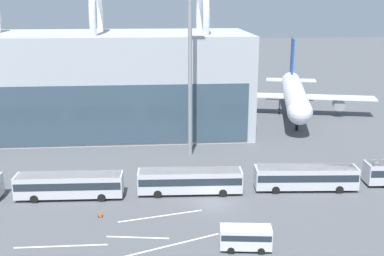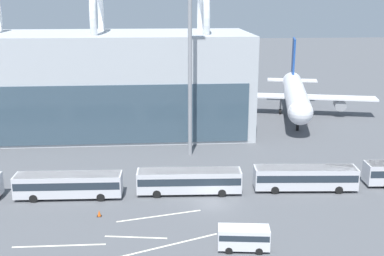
% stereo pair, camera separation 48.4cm
% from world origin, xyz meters
% --- Properties ---
extents(ground_plane, '(440.00, 440.00, 0.00)m').
position_xyz_m(ground_plane, '(0.00, 0.00, 0.00)').
color(ground_plane, '#515459').
extents(airliner_at_gate_near, '(43.10, 41.57, 14.02)m').
position_xyz_m(airliner_at_gate_near, '(-31.72, 41.03, 4.58)').
color(airliner_at_gate_near, white).
rests_on(airliner_at_gate_near, ground_plane).
extents(airliner_at_gate_far, '(32.48, 36.02, 14.51)m').
position_xyz_m(airliner_at_gate_far, '(21.79, 42.29, 4.59)').
color(airliner_at_gate_far, white).
rests_on(airliner_at_gate_far, ground_plane).
extents(shuttle_bus_1, '(13.00, 3.11, 3.04)m').
position_xyz_m(shuttle_bus_1, '(-17.38, 3.35, 1.80)').
color(shuttle_bus_1, silver).
rests_on(shuttle_bus_1, ground_plane).
extents(shuttle_bus_2, '(13.02, 3.22, 3.04)m').
position_xyz_m(shuttle_bus_2, '(-2.62, 3.57, 1.80)').
color(shuttle_bus_2, silver).
rests_on(shuttle_bus_2, ground_plane).
extents(shuttle_bus_3, '(13.07, 3.54, 3.04)m').
position_xyz_m(shuttle_bus_3, '(12.14, 3.54, 1.80)').
color(shuttle_bus_3, silver).
rests_on(shuttle_bus_3, ground_plane).
extents(service_van_foreground, '(5.17, 2.51, 2.35)m').
position_xyz_m(service_van_foreground, '(1.71, -10.58, 1.38)').
color(service_van_foreground, silver).
rests_on(service_van_foreground, ground_plane).
extents(floodlight_mast, '(2.62, 2.62, 29.62)m').
position_xyz_m(floodlight_mast, '(-1.42, 18.61, 18.83)').
color(floodlight_mast, gray).
rests_on(floodlight_mast, ground_plane).
extents(lane_stripe_0, '(6.47, 1.19, 0.01)m').
position_xyz_m(lane_stripe_0, '(-8.87, -7.33, 0.00)').
color(lane_stripe_0, silver).
rests_on(lane_stripe_0, ground_plane).
extents(lane_stripe_1, '(10.81, 4.48, 0.01)m').
position_xyz_m(lane_stripe_1, '(-5.83, -9.33, 0.00)').
color(lane_stripe_1, silver).
rests_on(lane_stripe_1, ground_plane).
extents(lane_stripe_4, '(9.20, 0.34, 0.01)m').
position_xyz_m(lane_stripe_4, '(-16.43, -8.49, 0.00)').
color(lane_stripe_4, silver).
rests_on(lane_stripe_4, ground_plane).
extents(lane_stripe_5, '(9.53, 2.48, 0.01)m').
position_xyz_m(lane_stripe_5, '(-6.41, -2.56, 0.00)').
color(lane_stripe_5, silver).
rests_on(lane_stripe_5, ground_plane).
extents(traffic_cone_0, '(0.55, 0.55, 0.75)m').
position_xyz_m(traffic_cone_0, '(-13.16, -2.11, 0.37)').
color(traffic_cone_0, black).
rests_on(traffic_cone_0, ground_plane).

